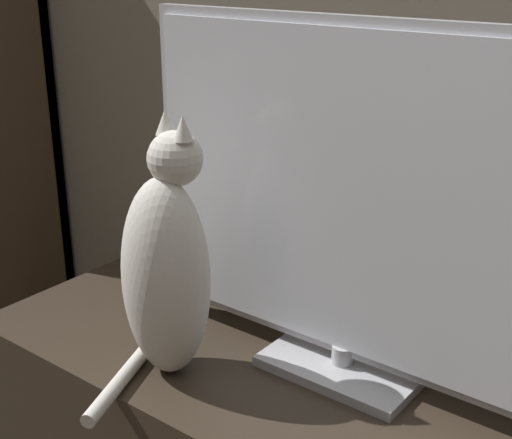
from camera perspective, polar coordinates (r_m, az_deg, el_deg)
name	(u,v)px	position (r m, az deg, el deg)	size (l,w,h in m)	color
tv	(351,209)	(1.29, 7.61, 0.82)	(0.91, 0.18, 0.67)	#B7B7BC
cat	(168,269)	(1.35, -7.03, -3.99)	(0.21, 0.33, 0.51)	silver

